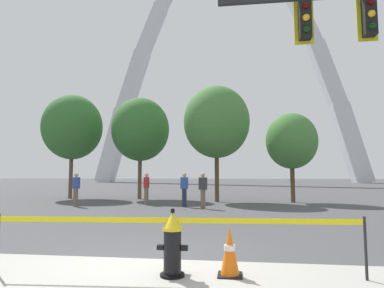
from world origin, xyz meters
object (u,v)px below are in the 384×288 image
object	(u,v)px
monument_arch	(226,68)
pedestrian_near_trees	(203,190)
fire_hydrant	(173,244)
traffic_cone_by_hydrant	(230,252)
pedestrian_walking_right	(146,188)
pedestrian_standing_center	(76,189)
pedestrian_walking_left	(184,189)

from	to	relation	value
monument_arch	pedestrian_near_trees	distance (m)	54.94
fire_hydrant	traffic_cone_by_hydrant	xyz separation A→B (m)	(0.84, 0.13, -0.11)
traffic_cone_by_hydrant	pedestrian_walking_right	size ratio (longest dim) A/B	0.46
traffic_cone_by_hydrant	pedestrian_walking_right	xyz separation A→B (m)	(-4.35, 11.25, 0.46)
pedestrian_walking_right	traffic_cone_by_hydrant	bearing A→B (deg)	-68.85
pedestrian_standing_center	pedestrian_walking_right	size ratio (longest dim) A/B	1.00
traffic_cone_by_hydrant	pedestrian_near_trees	size ratio (longest dim) A/B	0.46
pedestrian_walking_left	pedestrian_near_trees	size ratio (longest dim) A/B	1.00
fire_hydrant	pedestrian_near_trees	world-z (taller)	pedestrian_near_trees
traffic_cone_by_hydrant	monument_arch	size ratio (longest dim) A/B	0.01
pedestrian_standing_center	pedestrian_near_trees	bearing A→B (deg)	-2.33
monument_arch	traffic_cone_by_hydrant	bearing A→B (deg)	-88.56
traffic_cone_by_hydrant	pedestrian_near_trees	distance (m)	9.85
pedestrian_near_trees	pedestrian_walking_right	bearing A→B (deg)	153.34
pedestrian_standing_center	pedestrian_walking_right	world-z (taller)	same
fire_hydrant	pedestrian_walking_left	distance (m)	10.64
pedestrian_walking_left	pedestrian_standing_center	world-z (taller)	same
traffic_cone_by_hydrant	monument_arch	distance (m)	64.18
traffic_cone_by_hydrant	pedestrian_near_trees	xyz separation A→B (m)	(-1.36, 9.75, 0.46)
traffic_cone_by_hydrant	pedestrian_near_trees	world-z (taller)	pedestrian_near_trees
pedestrian_near_trees	monument_arch	bearing A→B (deg)	90.17
traffic_cone_by_hydrant	fire_hydrant	bearing A→B (deg)	-171.28
traffic_cone_by_hydrant	pedestrian_walking_right	distance (m)	12.08
pedestrian_standing_center	fire_hydrant	bearing A→B (deg)	-56.82
fire_hydrant	pedestrian_walking_right	distance (m)	11.92
monument_arch	pedestrian_walking_right	bearing A→B (deg)	-93.33
pedestrian_walking_left	pedestrian_walking_right	xyz separation A→B (m)	(-2.06, 0.85, 0.00)
pedestrian_walking_right	pedestrian_walking_left	bearing A→B (deg)	-22.41
fire_hydrant	monument_arch	world-z (taller)	monument_arch
traffic_cone_by_hydrant	pedestrian_near_trees	bearing A→B (deg)	97.92
monument_arch	pedestrian_walking_right	world-z (taller)	monument_arch
fire_hydrant	monument_arch	bearing A→B (deg)	90.63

